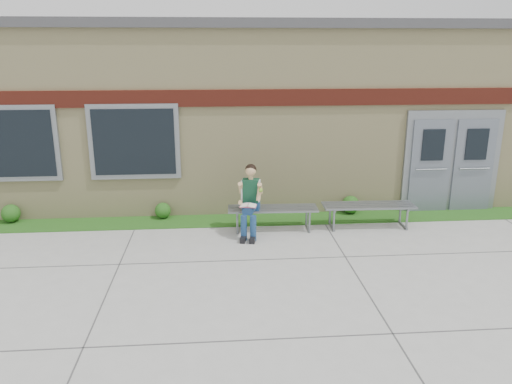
{
  "coord_description": "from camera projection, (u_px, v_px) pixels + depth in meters",
  "views": [
    {
      "loc": [
        -1.26,
        -7.62,
        3.65
      ],
      "look_at": [
        -0.52,
        1.7,
        0.9
      ],
      "focal_mm": 35.0,
      "sensor_mm": 36.0,
      "label": 1
    }
  ],
  "objects": [
    {
      "name": "bench_right",
      "position": [
        368.0,
        210.0,
        10.36
      ],
      "size": [
        1.91,
        0.58,
        0.49
      ],
      "rotation": [
        0.0,
        0.0,
        -0.03
      ],
      "color": "slate",
      "rests_on": "ground"
    },
    {
      "name": "ground",
      "position": [
        295.0,
        271.0,
        8.41
      ],
      "size": [
        80.0,
        80.0,
        0.0
      ],
      "primitive_type": "plane",
      "color": "#9E9E99",
      "rests_on": "ground"
    },
    {
      "name": "grass_strip",
      "position": [
        276.0,
        219.0,
        10.9
      ],
      "size": [
        16.0,
        0.8,
        0.02
      ],
      "primitive_type": "cube",
      "color": "#234512",
      "rests_on": "ground"
    },
    {
      "name": "girl",
      "position": [
        250.0,
        199.0,
        9.87
      ],
      "size": [
        0.52,
        0.89,
        1.41
      ],
      "rotation": [
        0.0,
        0.0,
        -0.21
      ],
      "color": "navy",
      "rests_on": "ground"
    },
    {
      "name": "shrub_west",
      "position": [
        11.0,
        213.0,
        10.64
      ],
      "size": [
        0.39,
        0.39,
        0.39
      ],
      "primitive_type": "sphere",
      "color": "#234512",
      "rests_on": "grass_strip"
    },
    {
      "name": "school_building",
      "position": [
        262.0,
        105.0,
        13.55
      ],
      "size": [
        16.2,
        6.22,
        4.2
      ],
      "color": "beige",
      "rests_on": "ground"
    },
    {
      "name": "shrub_mid",
      "position": [
        163.0,
        210.0,
        10.9
      ],
      "size": [
        0.34,
        0.34,
        0.34
      ],
      "primitive_type": "sphere",
      "color": "#234512",
      "rests_on": "grass_strip"
    },
    {
      "name": "shrub_east",
      "position": [
        351.0,
        205.0,
        11.21
      ],
      "size": [
        0.4,
        0.4,
        0.4
      ],
      "primitive_type": "sphere",
      "color": "#234512",
      "rests_on": "grass_strip"
    },
    {
      "name": "bench_left",
      "position": [
        273.0,
        213.0,
        10.21
      ],
      "size": [
        1.84,
        0.57,
        0.47
      ],
      "rotation": [
        0.0,
        0.0,
        -0.03
      ],
      "color": "slate",
      "rests_on": "ground"
    }
  ]
}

